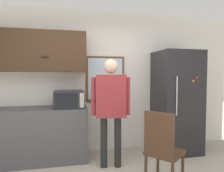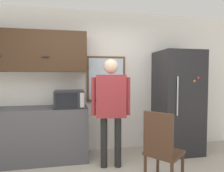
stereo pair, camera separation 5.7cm
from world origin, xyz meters
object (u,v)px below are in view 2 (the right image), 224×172
person (111,101)px  chair (161,147)px  refrigerator (177,102)px  microwave (69,99)px

person → chair: size_ratio=1.70×
person → refrigerator: size_ratio=0.90×
microwave → person: size_ratio=0.28×
microwave → person: 0.75m
microwave → refrigerator: (2.03, 0.02, -0.10)m
refrigerator → person: bearing=-163.6°
microwave → chair: bearing=-43.9°
person → chair: bearing=-47.8°
microwave → chair: (1.17, -1.12, -0.52)m
person → refrigerator: 1.44m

